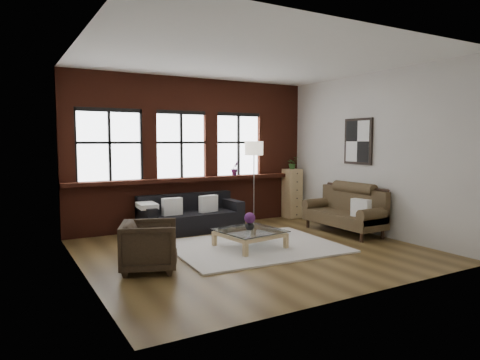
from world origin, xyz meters
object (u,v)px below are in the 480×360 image
vintage_settee (343,209)px  vase (250,225)px  coffee_table (250,239)px  armchair (150,246)px  drawer_chest (292,193)px  dark_sofa (191,213)px  floor_lamp (254,180)px

vintage_settee → vase: 2.29m
coffee_table → vase: size_ratio=5.91×
coffee_table → vintage_settee: bearing=3.4°
armchair → vase: size_ratio=4.65×
armchair → drawer_chest: bearing=-39.4°
coffee_table → drawer_chest: 3.23m
armchair → vase: bearing=-57.7°
dark_sofa → vintage_settee: 3.10m
armchair → floor_lamp: bearing=-34.1°
armchair → coffee_table: size_ratio=0.79×
armchair → floor_lamp: size_ratio=0.39×
vase → drawer_chest: drawer_chest is taller
vintage_settee → coffee_table: (-2.29, -0.14, -0.32)m
vintage_settee → floor_lamp: bearing=125.3°
dark_sofa → armchair: size_ratio=2.64×
vase → drawer_chest: size_ratio=0.14×
dark_sofa → armchair: bearing=-126.0°
drawer_chest → vintage_settee: bearing=-94.5°
vintage_settee → floor_lamp: floor_lamp is taller
vintage_settee → coffee_table: size_ratio=1.81×
armchair → coffee_table: armchair is taller
dark_sofa → vintage_settee: size_ratio=1.15×
dark_sofa → drawer_chest: (2.77, 0.28, 0.22)m
vase → drawer_chest: (2.44, 2.07, 0.18)m
coffee_table → drawer_chest: drawer_chest is taller
dark_sofa → vase: bearing=-79.6°
floor_lamp → coffee_table: bearing=-123.5°
drawer_chest → floor_lamp: bearing=-165.7°
coffee_table → floor_lamp: bearing=56.5°
dark_sofa → drawer_chest: bearing=5.7°
coffee_table → floor_lamp: 2.25m
vase → floor_lamp: 2.17m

